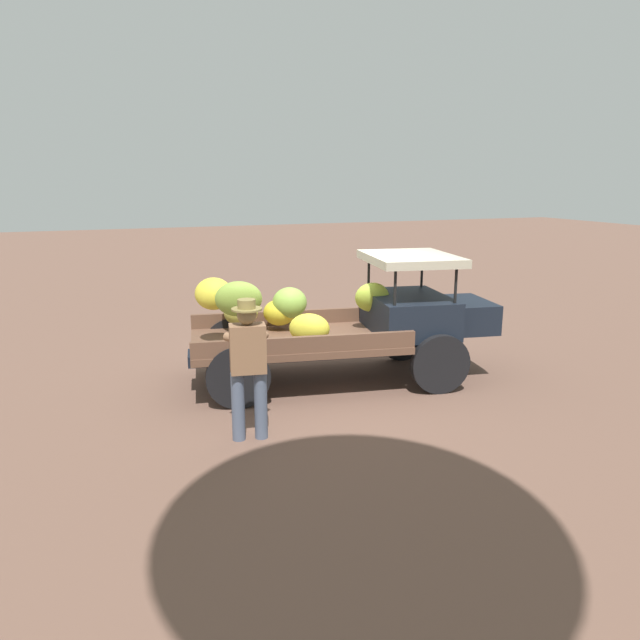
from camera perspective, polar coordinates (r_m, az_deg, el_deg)
ground_plane at (r=8.95m, az=1.80°, el=-5.75°), size 60.00×60.00×0.00m
truck at (r=8.73m, az=3.03°, el=-0.03°), size 4.62×2.34×1.86m
farmer at (r=6.74m, az=-6.93°, el=-3.94°), size 0.52×0.48×1.65m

